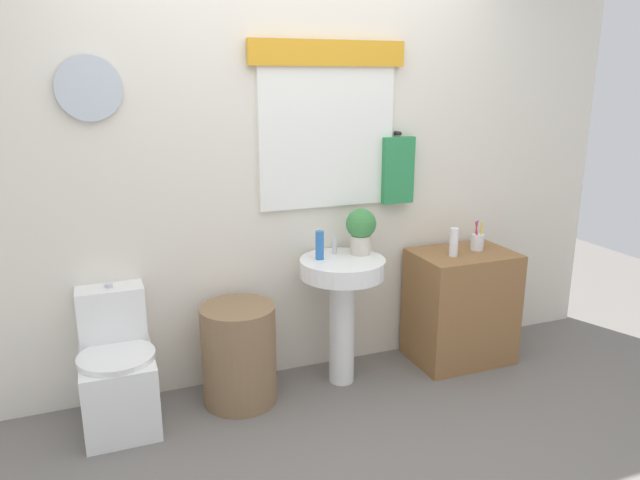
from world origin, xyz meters
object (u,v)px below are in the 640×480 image
(soap_bottle, at_px, (320,245))
(potted_plant, at_px, (361,228))
(toilet, at_px, (118,372))
(toothbrush_cup, at_px, (477,242))
(wooden_cabinet, at_px, (461,306))
(lotion_bottle, at_px, (454,242))
(pedestal_sink, at_px, (342,292))
(laundry_hamper, at_px, (239,354))

(soap_bottle, distance_m, potted_plant, 0.27)
(toilet, relative_size, toothbrush_cup, 3.89)
(toilet, distance_m, toothbrush_cup, 2.24)
(toilet, xyz_separation_m, potted_plant, (1.39, 0.03, 0.64))
(toilet, bearing_deg, wooden_cabinet, -0.87)
(wooden_cabinet, bearing_deg, toothbrush_cup, 10.57)
(potted_plant, distance_m, lotion_bottle, 0.59)
(toilet, relative_size, wooden_cabinet, 1.01)
(pedestal_sink, bearing_deg, soap_bottle, 157.38)
(toilet, height_order, pedestal_sink, pedestal_sink)
(toothbrush_cup, bearing_deg, laundry_hamper, -179.26)
(laundry_hamper, relative_size, soap_bottle, 3.43)
(toilet, height_order, toothbrush_cup, toothbrush_cup)
(pedestal_sink, xyz_separation_m, potted_plant, (0.14, 0.06, 0.35))
(potted_plant, relative_size, toothbrush_cup, 1.46)
(potted_plant, bearing_deg, soap_bottle, -177.80)
(wooden_cabinet, xyz_separation_m, potted_plant, (-0.68, 0.06, 0.56))
(laundry_hamper, xyz_separation_m, toothbrush_cup, (1.54, 0.02, 0.49))
(pedestal_sink, height_order, wooden_cabinet, pedestal_sink)
(toothbrush_cup, bearing_deg, soap_bottle, 178.36)
(wooden_cabinet, distance_m, toothbrush_cup, 0.42)
(toilet, xyz_separation_m, lotion_bottle, (1.97, -0.07, 0.52))
(laundry_hamper, bearing_deg, pedestal_sink, 0.00)
(laundry_hamper, distance_m, lotion_bottle, 1.43)
(pedestal_sink, xyz_separation_m, toothbrush_cup, (0.93, 0.02, 0.20))
(laundry_hamper, xyz_separation_m, potted_plant, (0.76, 0.06, 0.63))
(laundry_hamper, relative_size, lotion_bottle, 3.22)
(lotion_bottle, xyz_separation_m, toothbrush_cup, (0.21, 0.06, -0.03))
(wooden_cabinet, distance_m, soap_bottle, 1.06)
(laundry_hamper, xyz_separation_m, lotion_bottle, (1.33, -0.04, 0.52))
(toothbrush_cup, bearing_deg, lotion_bottle, -164.35)
(toilet, height_order, potted_plant, potted_plant)
(laundry_hamper, distance_m, wooden_cabinet, 1.44)
(soap_bottle, bearing_deg, toothbrush_cup, -1.64)
(lotion_bottle, bearing_deg, laundry_hamper, 178.28)
(soap_bottle, bearing_deg, toilet, -179.06)
(pedestal_sink, height_order, soap_bottle, soap_bottle)
(pedestal_sink, distance_m, soap_bottle, 0.31)
(wooden_cabinet, distance_m, lotion_bottle, 0.46)
(pedestal_sink, height_order, potted_plant, potted_plant)
(pedestal_sink, bearing_deg, toilet, 178.56)
(pedestal_sink, distance_m, toothbrush_cup, 0.95)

